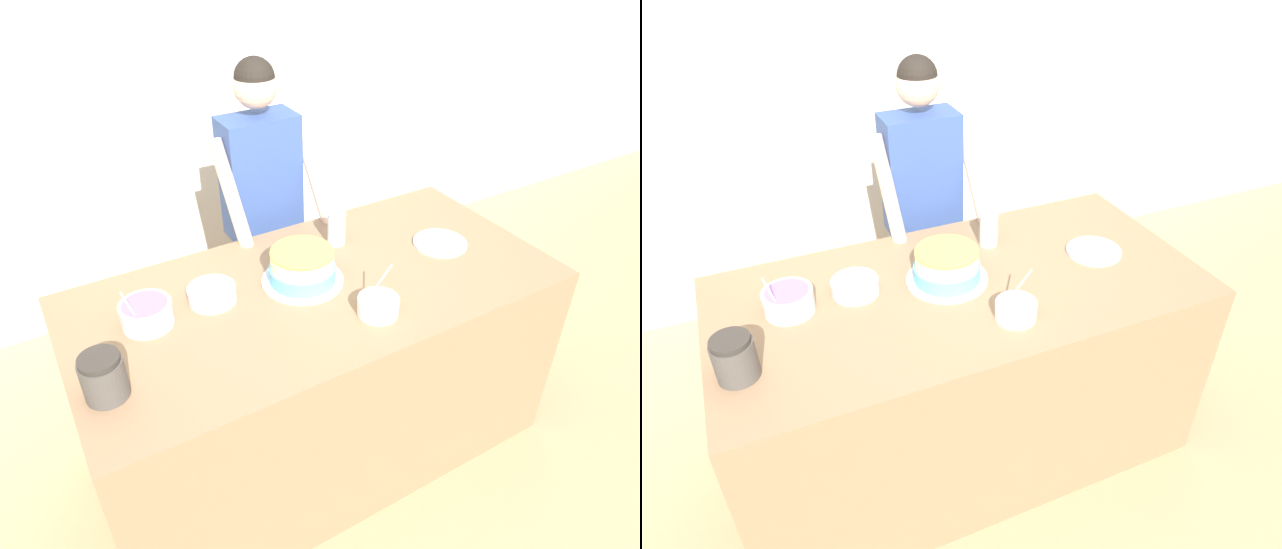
{
  "view_description": "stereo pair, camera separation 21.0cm",
  "coord_description": "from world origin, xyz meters",
  "views": [
    {
      "loc": [
        -0.89,
        -1.08,
        2.16
      ],
      "look_at": [
        -0.01,
        0.41,
        0.97
      ],
      "focal_mm": 32.0,
      "sensor_mm": 36.0,
      "label": 1
    },
    {
      "loc": [
        -0.71,
        -1.18,
        2.16
      ],
      "look_at": [
        -0.01,
        0.41,
        0.97
      ],
      "focal_mm": 32.0,
      "sensor_mm": 36.0,
      "label": 2
    }
  ],
  "objects": [
    {
      "name": "counter",
      "position": [
        0.0,
        0.46,
        0.45
      ],
      "size": [
        1.88,
        0.92,
        0.89
      ],
      "color": "#8C6B4C",
      "rests_on": "ground_plane"
    },
    {
      "name": "person_baker",
      "position": [
        0.1,
        1.13,
        0.97
      ],
      "size": [
        0.47,
        0.43,
        1.59
      ],
      "color": "#2D2D38",
      "rests_on": "ground_plane"
    },
    {
      "name": "frosting_bowl_white",
      "position": [
        -0.38,
        0.57,
        0.93
      ],
      "size": [
        0.18,
        0.18,
        0.06
      ],
      "color": "silver",
      "rests_on": "counter"
    },
    {
      "name": "cake",
      "position": [
        -0.03,
        0.51,
        0.96
      ],
      "size": [
        0.32,
        0.32,
        0.14
      ],
      "color": "silver",
      "rests_on": "counter"
    },
    {
      "name": "ceramic_plate",
      "position": [
        0.61,
        0.45,
        0.9
      ],
      "size": [
        0.23,
        0.23,
        0.01
      ],
      "color": "silver",
      "rests_on": "counter"
    },
    {
      "name": "drinking_glass",
      "position": [
        0.23,
        0.69,
        0.96
      ],
      "size": [
        0.08,
        0.08,
        0.14
      ],
      "color": "silver",
      "rests_on": "counter"
    },
    {
      "name": "wall_back",
      "position": [
        0.0,
        1.94,
        1.3
      ],
      "size": [
        10.0,
        0.05,
        2.6
      ],
      "color": "silver",
      "rests_on": "ground_plane"
    },
    {
      "name": "frosting_bowl_pink",
      "position": [
        0.1,
        0.2,
        0.93
      ],
      "size": [
        0.15,
        0.15,
        0.17
      ],
      "color": "white",
      "rests_on": "counter"
    },
    {
      "name": "stoneware_jar",
      "position": [
        -0.83,
        0.28,
        0.97
      ],
      "size": [
        0.13,
        0.13,
        0.15
      ],
      "color": "#4C4742",
      "rests_on": "counter"
    },
    {
      "name": "ground_plane",
      "position": [
        0.0,
        0.0,
        0.0
      ],
      "size": [
        14.0,
        14.0,
        0.0
      ],
      "primitive_type": "plane",
      "color": "tan"
    },
    {
      "name": "frosting_bowl_purple",
      "position": [
        -0.63,
        0.56,
        0.94
      ],
      "size": [
        0.18,
        0.18,
        0.17
      ],
      "color": "silver",
      "rests_on": "counter"
    }
  ]
}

